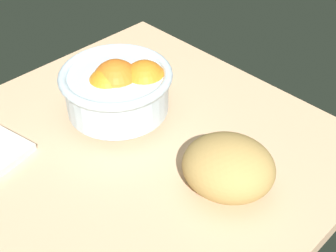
{
  "coord_description": "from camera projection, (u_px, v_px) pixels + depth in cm",
  "views": [
    {
      "loc": [
        44.43,
        -35.77,
        52.69
      ],
      "look_at": [
        4.49,
        3.78,
        5.0
      ],
      "focal_mm": 48.11,
      "sensor_mm": 36.0,
      "label": 1
    }
  ],
  "objects": [
    {
      "name": "ground_plane",
      "position": [
        134.0,
        152.0,
        0.78
      ],
      "size": [
        65.72,
        63.82,
        3.0
      ],
      "primitive_type": "cube",
      "color": "#D9AD86"
    },
    {
      "name": "fruit_bowl",
      "position": [
        119.0,
        87.0,
        0.79
      ],
      "size": [
        19.93,
        19.93,
        11.7
      ],
      "color": "silver",
      "rests_on": "ground"
    },
    {
      "name": "bread_loaf",
      "position": [
        228.0,
        167.0,
        0.67
      ],
      "size": [
        18.23,
        17.56,
        8.73
      ],
      "primitive_type": "ellipsoid",
      "rotation": [
        0.0,
        0.0,
        0.44
      ],
      "color": "tan",
      "rests_on": "ground"
    }
  ]
}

